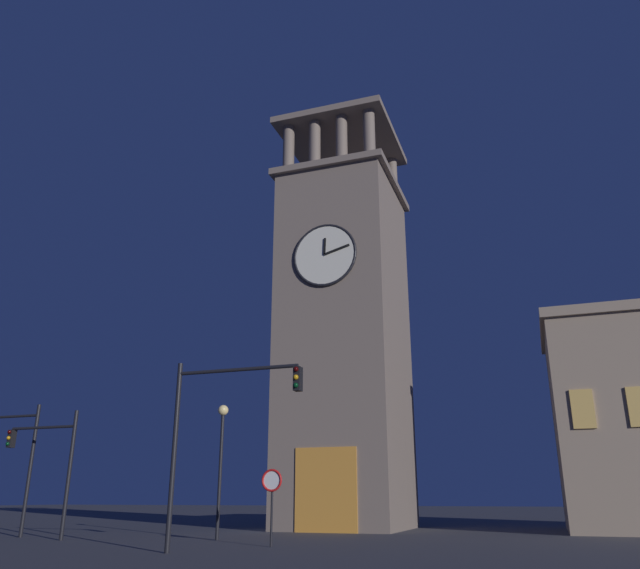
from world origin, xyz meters
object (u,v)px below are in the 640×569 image
at_px(clocktower, 345,336).
at_px(no_horn_sign, 272,486).
at_px(traffic_signal_near, 48,455).
at_px(traffic_signal_far, 15,449).
at_px(traffic_signal_mid, 215,418).
at_px(street_lamp, 221,445).

relative_size(clocktower, no_horn_sign, 10.17).
height_order(traffic_signal_near, traffic_signal_far, traffic_signal_far).
bearing_deg(traffic_signal_near, traffic_signal_mid, 158.83).
bearing_deg(traffic_signal_mid, street_lamp, -63.96).
xyz_separation_m(traffic_signal_near, traffic_signal_mid, (-9.88, 3.83, 0.70)).
bearing_deg(traffic_signal_far, no_horn_sign, 173.29).
distance_m(traffic_signal_far, street_lamp, 9.85).
relative_size(traffic_signal_mid, no_horn_sign, 2.28).
bearing_deg(clocktower, no_horn_sign, 94.96).
height_order(traffic_signal_far, no_horn_sign, traffic_signal_far).
xyz_separation_m(traffic_signal_near, traffic_signal_far, (2.86, -1.06, 0.39)).
height_order(traffic_signal_mid, no_horn_sign, traffic_signal_mid).
height_order(clocktower, traffic_signal_far, clocktower).
relative_size(traffic_signal_near, no_horn_sign, 1.98).
bearing_deg(clocktower, traffic_signal_far, 42.60).
xyz_separation_m(traffic_signal_mid, no_horn_sign, (-0.57, -3.32, -2.00)).
bearing_deg(street_lamp, clocktower, -103.57).
height_order(traffic_signal_near, street_lamp, street_lamp).
xyz_separation_m(traffic_signal_near, street_lamp, (-6.92, -2.24, 0.41)).
bearing_deg(street_lamp, traffic_signal_near, 17.95).
relative_size(traffic_signal_near, street_lamp, 0.95).
bearing_deg(traffic_signal_near, clocktower, -127.26).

